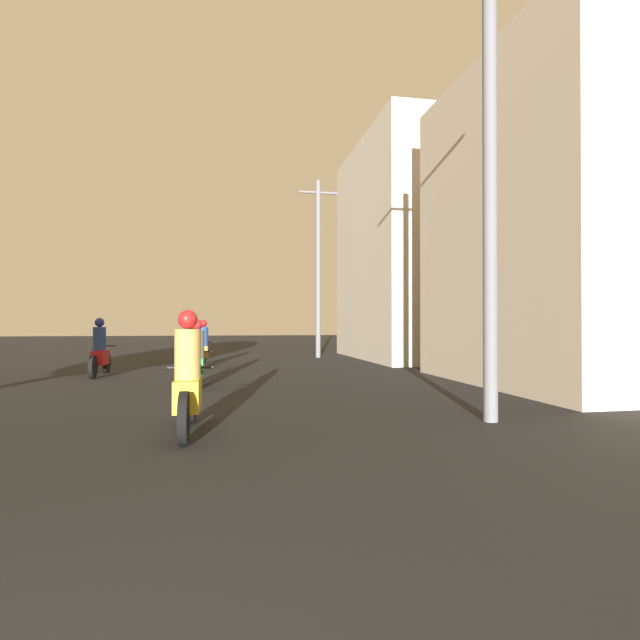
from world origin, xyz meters
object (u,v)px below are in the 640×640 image
at_px(motorcycle_orange, 203,347).
at_px(building_right_near, 580,226).
at_px(motorcycle_green, 197,360).
at_px(utility_pole_far, 318,265).
at_px(motorcycle_red, 100,352).
at_px(utility_pole_near, 490,160).
at_px(motorcycle_yellow, 188,384).
at_px(motorcycle_silver, 193,343).
at_px(building_right_far, 424,252).

distance_m(motorcycle_orange, building_right_near, 11.27).
distance_m(motorcycle_green, utility_pole_far, 10.26).
bearing_deg(motorcycle_red, utility_pole_near, -38.21).
relative_size(motorcycle_red, utility_pole_near, 0.29).
distance_m(building_right_near, utility_pole_far, 10.78).
relative_size(motorcycle_red, utility_pole_far, 0.28).
xyz_separation_m(motorcycle_yellow, motorcycle_orange, (-0.27, 10.14, -0.00)).
xyz_separation_m(motorcycle_yellow, utility_pole_far, (4.16, 13.58, 3.17)).
bearing_deg(motorcycle_silver, motorcycle_red, -108.38).
distance_m(motorcycle_yellow, motorcycle_orange, 10.14).
xyz_separation_m(motorcycle_red, utility_pole_far, (6.98, 5.98, 3.17)).
relative_size(motorcycle_orange, motorcycle_silver, 0.92).
bearing_deg(motorcycle_silver, motorcycle_orange, -75.41).
xyz_separation_m(motorcycle_silver, building_right_near, (9.23, -9.00, 2.98)).
distance_m(motorcycle_yellow, motorcycle_red, 8.10).
relative_size(motorcycle_yellow, motorcycle_silver, 0.89).
xyz_separation_m(motorcycle_orange, building_right_near, (8.73, -6.44, 3.02)).
xyz_separation_m(motorcycle_green, utility_pole_near, (4.29, -4.84, 3.10)).
height_order(motorcycle_green, utility_pole_near, utility_pole_near).
xyz_separation_m(building_right_near, building_right_far, (-0.13, 8.84, 0.66)).
bearing_deg(motorcycle_silver, motorcycle_yellow, -83.01).
relative_size(motorcycle_red, building_right_near, 0.28).
xyz_separation_m(motorcycle_yellow, motorcycle_green, (-0.16, 4.84, -0.03)).
height_order(motorcycle_yellow, motorcycle_green, motorcycle_yellow).
xyz_separation_m(motorcycle_yellow, building_right_far, (8.34, 12.53, 3.67)).
relative_size(motorcycle_green, building_right_near, 0.27).
height_order(motorcycle_yellow, utility_pole_near, utility_pole_near).
distance_m(motorcycle_yellow, motorcycle_silver, 12.72).
bearing_deg(utility_pole_near, building_right_far, 71.42).
height_order(motorcycle_yellow, utility_pole_far, utility_pole_far).
xyz_separation_m(motorcycle_orange, utility_pole_near, (4.39, -10.14, 3.07)).
height_order(motorcycle_silver, utility_pole_far, utility_pole_far).
bearing_deg(motorcycle_red, motorcycle_orange, 54.24).
bearing_deg(building_right_far, utility_pole_far, 165.94).
relative_size(motorcycle_yellow, utility_pole_far, 0.26).
height_order(motorcycle_yellow, motorcycle_orange, motorcycle_yellow).
bearing_deg(motorcycle_green, motorcycle_silver, 96.65).
height_order(motorcycle_green, building_right_far, building_right_far).
relative_size(motorcycle_silver, building_right_far, 0.25).
xyz_separation_m(motorcycle_orange, motorcycle_silver, (-0.50, 2.56, 0.04)).
bearing_deg(motorcycle_green, motorcycle_red, 136.15).
bearing_deg(motorcycle_yellow, motorcycle_silver, 93.85).
xyz_separation_m(motorcycle_red, motorcycle_orange, (2.55, 2.54, -0.01)).
distance_m(building_right_near, utility_pole_near, 5.70).
xyz_separation_m(motorcycle_green, building_right_far, (8.50, 7.69, 3.70)).
bearing_deg(motorcycle_red, building_right_far, 33.24).
bearing_deg(motorcycle_yellow, building_right_far, 56.76).
bearing_deg(motorcycle_red, motorcycle_silver, 77.46).
height_order(motorcycle_orange, utility_pole_far, utility_pole_far).
distance_m(utility_pole_near, utility_pole_far, 13.58).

